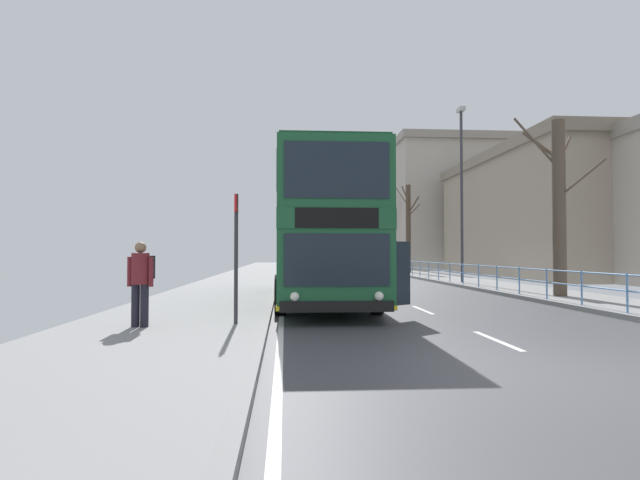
{
  "coord_description": "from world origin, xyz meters",
  "views": [
    {
      "loc": [
        -3.87,
        -6.05,
        1.6
      ],
      "look_at": [
        -2.81,
        8.58,
        1.99
      ],
      "focal_mm": 27.28,
      "sensor_mm": 36.0,
      "label": 1
    }
  ],
  "objects_px": {
    "background_building_00": "(445,209)",
    "background_building_01": "(565,214)",
    "pedestrian_companion": "(141,277)",
    "street_lamp_far_side": "(462,182)",
    "bare_tree_far_02": "(559,204)",
    "bare_tree_far_00": "(384,233)",
    "bare_tree_far_01": "(408,227)",
    "double_decker_bus_main": "(321,233)",
    "bus_stop_sign_near": "(236,244)"
  },
  "relations": [
    {
      "from": "street_lamp_far_side",
      "to": "background_building_01",
      "type": "relative_size",
      "value": 0.49
    },
    {
      "from": "street_lamp_far_side",
      "to": "bare_tree_far_00",
      "type": "bearing_deg",
      "value": 88.57
    },
    {
      "from": "background_building_01",
      "to": "bare_tree_far_02",
      "type": "bearing_deg",
      "value": -121.58
    },
    {
      "from": "pedestrian_companion",
      "to": "bare_tree_far_01",
      "type": "relative_size",
      "value": 0.24
    },
    {
      "from": "bus_stop_sign_near",
      "to": "bare_tree_far_01",
      "type": "distance_m",
      "value": 28.35
    },
    {
      "from": "pedestrian_companion",
      "to": "bare_tree_far_02",
      "type": "relative_size",
      "value": 0.27
    },
    {
      "from": "bare_tree_far_00",
      "to": "bare_tree_far_01",
      "type": "relative_size",
      "value": 0.96
    },
    {
      "from": "street_lamp_far_side",
      "to": "bare_tree_far_02",
      "type": "height_order",
      "value": "street_lamp_far_side"
    },
    {
      "from": "bus_stop_sign_near",
      "to": "bare_tree_far_00",
      "type": "distance_m",
      "value": 36.95
    },
    {
      "from": "bare_tree_far_01",
      "to": "background_building_01",
      "type": "xyz_separation_m",
      "value": [
        10.01,
        -4.14,
        0.68
      ]
    },
    {
      "from": "double_decker_bus_main",
      "to": "background_building_00",
      "type": "bearing_deg",
      "value": 65.55
    },
    {
      "from": "double_decker_bus_main",
      "to": "bare_tree_far_01",
      "type": "height_order",
      "value": "bare_tree_far_01"
    },
    {
      "from": "bare_tree_far_00",
      "to": "bare_tree_far_02",
      "type": "bearing_deg",
      "value": -89.98
    },
    {
      "from": "pedestrian_companion",
      "to": "bus_stop_sign_near",
      "type": "height_order",
      "value": "bus_stop_sign_near"
    },
    {
      "from": "pedestrian_companion",
      "to": "street_lamp_far_side",
      "type": "distance_m",
      "value": 18.49
    },
    {
      "from": "background_building_00",
      "to": "background_building_01",
      "type": "height_order",
      "value": "background_building_00"
    },
    {
      "from": "background_building_00",
      "to": "background_building_01",
      "type": "distance_m",
      "value": 18.83
    },
    {
      "from": "double_decker_bus_main",
      "to": "pedestrian_companion",
      "type": "bearing_deg",
      "value": -124.48
    },
    {
      "from": "bare_tree_far_02",
      "to": "background_building_00",
      "type": "xyz_separation_m",
      "value": [
        7.78,
        34.9,
        3.06
      ]
    },
    {
      "from": "street_lamp_far_side",
      "to": "bare_tree_far_00",
      "type": "xyz_separation_m",
      "value": [
        0.55,
        21.92,
        -1.59
      ]
    },
    {
      "from": "bare_tree_far_02",
      "to": "background_building_00",
      "type": "height_order",
      "value": "background_building_00"
    },
    {
      "from": "bare_tree_far_02",
      "to": "background_building_00",
      "type": "distance_m",
      "value": 35.89
    },
    {
      "from": "bare_tree_far_01",
      "to": "pedestrian_companion",
      "type": "bearing_deg",
      "value": -114.76
    },
    {
      "from": "double_decker_bus_main",
      "to": "background_building_00",
      "type": "xyz_separation_m",
      "value": [
        15.98,
        35.16,
        4.1
      ]
    },
    {
      "from": "double_decker_bus_main",
      "to": "pedestrian_companion",
      "type": "distance_m",
      "value": 7.19
    },
    {
      "from": "bare_tree_far_00",
      "to": "background_building_00",
      "type": "distance_m",
      "value": 9.84
    },
    {
      "from": "pedestrian_companion",
      "to": "bare_tree_far_02",
      "type": "distance_m",
      "value": 13.84
    },
    {
      "from": "double_decker_bus_main",
      "to": "pedestrian_companion",
      "type": "relative_size",
      "value": 6.47
    },
    {
      "from": "bare_tree_far_00",
      "to": "background_building_00",
      "type": "relative_size",
      "value": 0.38
    },
    {
      "from": "bus_stop_sign_near",
      "to": "background_building_01",
      "type": "height_order",
      "value": "background_building_01"
    },
    {
      "from": "street_lamp_far_side",
      "to": "background_building_00",
      "type": "height_order",
      "value": "background_building_00"
    },
    {
      "from": "bare_tree_far_02",
      "to": "background_building_01",
      "type": "distance_m",
      "value": 19.18
    },
    {
      "from": "bus_stop_sign_near",
      "to": "street_lamp_far_side",
      "type": "height_order",
      "value": "street_lamp_far_side"
    },
    {
      "from": "pedestrian_companion",
      "to": "bare_tree_far_01",
      "type": "bearing_deg",
      "value": 65.24
    },
    {
      "from": "double_decker_bus_main",
      "to": "bare_tree_far_02",
      "type": "height_order",
      "value": "bare_tree_far_02"
    },
    {
      "from": "double_decker_bus_main",
      "to": "background_building_01",
      "type": "height_order",
      "value": "background_building_01"
    },
    {
      "from": "bare_tree_far_02",
      "to": "bus_stop_sign_near",
      "type": "bearing_deg",
      "value": -150.67
    },
    {
      "from": "pedestrian_companion",
      "to": "background_building_00",
      "type": "distance_m",
      "value": 45.93
    },
    {
      "from": "bus_stop_sign_near",
      "to": "bare_tree_far_01",
      "type": "height_order",
      "value": "bare_tree_far_01"
    },
    {
      "from": "double_decker_bus_main",
      "to": "background_building_01",
      "type": "xyz_separation_m",
      "value": [
        18.24,
        16.57,
        2.04
      ]
    },
    {
      "from": "bare_tree_far_02",
      "to": "background_building_01",
      "type": "height_order",
      "value": "background_building_01"
    },
    {
      "from": "double_decker_bus_main",
      "to": "bare_tree_far_00",
      "type": "xyz_separation_m",
      "value": [
        8.2,
        29.83,
        1.31
      ]
    },
    {
      "from": "street_lamp_far_side",
      "to": "background_building_01",
      "type": "distance_m",
      "value": 13.71
    },
    {
      "from": "bus_stop_sign_near",
      "to": "background_building_01",
      "type": "xyz_separation_m",
      "value": [
        20.42,
        22.16,
        2.5
      ]
    },
    {
      "from": "bus_stop_sign_near",
      "to": "background_building_00",
      "type": "relative_size",
      "value": 0.15
    },
    {
      "from": "bare_tree_far_02",
      "to": "pedestrian_companion",
      "type": "bearing_deg",
      "value": -153.45
    },
    {
      "from": "double_decker_bus_main",
      "to": "pedestrian_companion",
      "type": "height_order",
      "value": "double_decker_bus_main"
    },
    {
      "from": "bare_tree_far_00",
      "to": "background_building_00",
      "type": "bearing_deg",
      "value": 34.38
    },
    {
      "from": "bare_tree_far_02",
      "to": "background_building_01",
      "type": "xyz_separation_m",
      "value": [
        10.03,
        16.32,
        0.99
      ]
    },
    {
      "from": "background_building_00",
      "to": "background_building_01",
      "type": "bearing_deg",
      "value": -83.09
    }
  ]
}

